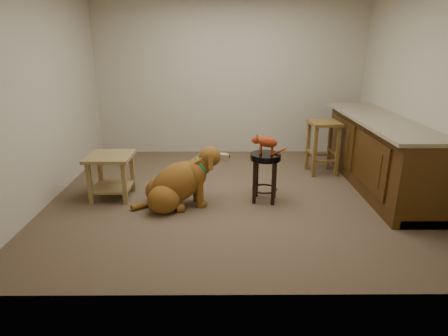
{
  "coord_description": "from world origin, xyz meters",
  "views": [
    {
      "loc": [
        -0.14,
        -4.44,
        1.88
      ],
      "look_at": [
        -0.11,
        -0.24,
        0.45
      ],
      "focal_mm": 30.0,
      "sensor_mm": 36.0,
      "label": 1
    }
  ],
  "objects_px": {
    "padded_stool": "(265,168)",
    "wood_stool": "(323,147)",
    "tabby_kitten": "(265,142)",
    "side_table": "(111,170)",
    "golden_retriever": "(178,184)"
  },
  "relations": [
    {
      "from": "padded_stool",
      "to": "side_table",
      "type": "distance_m",
      "value": 1.9
    },
    {
      "from": "side_table",
      "to": "tabby_kitten",
      "type": "xyz_separation_m",
      "value": [
        1.89,
        -0.11,
        0.37
      ]
    },
    {
      "from": "side_table",
      "to": "tabby_kitten",
      "type": "distance_m",
      "value": 1.93
    },
    {
      "from": "golden_retriever",
      "to": "tabby_kitten",
      "type": "relative_size",
      "value": 2.81
    },
    {
      "from": "padded_stool",
      "to": "wood_stool",
      "type": "xyz_separation_m",
      "value": [
        0.96,
        1.04,
        -0.02
      ]
    },
    {
      "from": "side_table",
      "to": "tabby_kitten",
      "type": "bearing_deg",
      "value": -3.19
    },
    {
      "from": "wood_stool",
      "to": "tabby_kitten",
      "type": "distance_m",
      "value": 1.46
    },
    {
      "from": "padded_stool",
      "to": "tabby_kitten",
      "type": "height_order",
      "value": "tabby_kitten"
    },
    {
      "from": "tabby_kitten",
      "to": "padded_stool",
      "type": "bearing_deg",
      "value": -5.72
    },
    {
      "from": "side_table",
      "to": "golden_retriever",
      "type": "bearing_deg",
      "value": -17.0
    },
    {
      "from": "padded_stool",
      "to": "golden_retriever",
      "type": "relative_size",
      "value": 0.51
    },
    {
      "from": "padded_stool",
      "to": "tabby_kitten",
      "type": "bearing_deg",
      "value": 162.23
    },
    {
      "from": "wood_stool",
      "to": "tabby_kitten",
      "type": "height_order",
      "value": "tabby_kitten"
    },
    {
      "from": "golden_retriever",
      "to": "tabby_kitten",
      "type": "height_order",
      "value": "tabby_kitten"
    },
    {
      "from": "side_table",
      "to": "tabby_kitten",
      "type": "height_order",
      "value": "tabby_kitten"
    }
  ]
}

